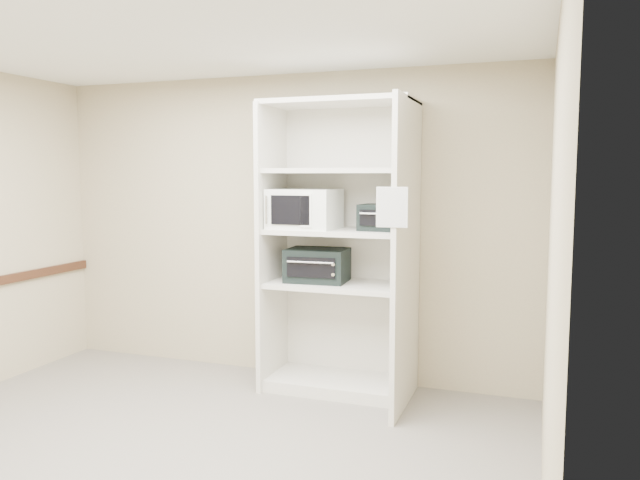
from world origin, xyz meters
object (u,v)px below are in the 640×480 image
(toaster_oven_lower, at_px, (317,265))
(microwave, at_px, (305,209))
(shelving_unit, at_px, (344,258))
(toaster_oven_upper, at_px, (384,217))

(toaster_oven_lower, bearing_deg, microwave, -155.54)
(shelving_unit, bearing_deg, toaster_oven_lower, 178.72)
(shelving_unit, xyz_separation_m, microwave, (-0.33, -0.05, 0.40))
(shelving_unit, relative_size, microwave, 4.42)
(shelving_unit, bearing_deg, microwave, -172.19)
(toaster_oven_lower, bearing_deg, shelving_unit, -5.16)
(toaster_oven_upper, height_order, toaster_oven_lower, toaster_oven_upper)
(microwave, xyz_separation_m, toaster_oven_lower, (0.10, 0.05, -0.48))
(toaster_oven_upper, bearing_deg, toaster_oven_lower, -178.84)
(shelving_unit, bearing_deg, toaster_oven_upper, -2.80)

